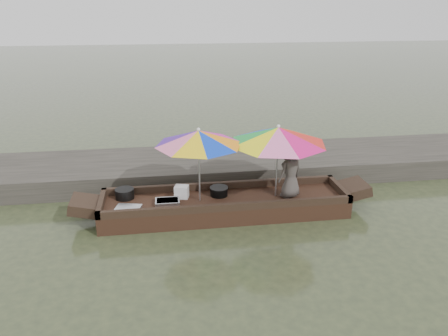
{
  "coord_description": "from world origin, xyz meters",
  "views": [
    {
      "loc": [
        -1.22,
        -8.18,
        4.2
      ],
      "look_at": [
        0.0,
        0.1,
        1.0
      ],
      "focal_mm": 35.0,
      "sensor_mm": 36.0,
      "label": 1
    }
  ],
  "objects": [
    {
      "name": "tray_crayfish",
      "position": [
        -1.19,
        -0.08,
        0.39
      ],
      "size": [
        0.49,
        0.34,
        0.09
      ],
      "primitive_type": "cube",
      "rotation": [
        0.0,
        0.0,
        -0.01
      ],
      "color": "silver",
      "rests_on": "boat_hull"
    },
    {
      "name": "boat_hull",
      "position": [
        0.0,
        0.0,
        0.17
      ],
      "size": [
        5.1,
        1.2,
        0.35
      ],
      "primitive_type": "cube",
      "color": "black",
      "rests_on": "water"
    },
    {
      "name": "water",
      "position": [
        0.0,
        0.0,
        0.0
      ],
      "size": [
        80.0,
        80.0,
        0.0
      ],
      "primitive_type": "plane",
      "color": "#303724",
      "rests_on": "ground"
    },
    {
      "name": "tray_scallop",
      "position": [
        -1.96,
        -0.24,
        0.38
      ],
      "size": [
        0.56,
        0.45,
        0.06
      ],
      "primitive_type": "cube",
      "rotation": [
        0.0,
        0.0,
        -0.25
      ],
      "color": "silver",
      "rests_on": "boat_hull"
    },
    {
      "name": "charcoal_grill",
      "position": [
        -0.1,
        0.19,
        0.44
      ],
      "size": [
        0.37,
        0.37,
        0.17
      ],
      "primitive_type": "cylinder",
      "color": "black",
      "rests_on": "boat_hull"
    },
    {
      "name": "umbrella_stern",
      "position": [
        1.09,
        0.0,
        1.12
      ],
      "size": [
        2.28,
        2.28,
        1.55
      ],
      "primitive_type": null,
      "rotation": [
        0.0,
        0.0,
        0.15
      ],
      "color": "orange",
      "rests_on": "boat_hull"
    },
    {
      "name": "cooking_pot",
      "position": [
        -2.06,
        0.34,
        0.45
      ],
      "size": [
        0.39,
        0.39,
        0.21
      ],
      "primitive_type": "cylinder",
      "color": "black",
      "rests_on": "boat_hull"
    },
    {
      "name": "supply_bag",
      "position": [
        -0.88,
        0.2,
        0.48
      ],
      "size": [
        0.33,
        0.29,
        0.26
      ],
      "primitive_type": "cube",
      "rotation": [
        0.0,
        0.0,
        -0.27
      ],
      "color": "silver",
      "rests_on": "boat_hull"
    },
    {
      "name": "dock",
      "position": [
        0.0,
        2.2,
        0.25
      ],
      "size": [
        22.0,
        2.2,
        0.5
      ],
      "primitive_type": "cube",
      "color": "#2D2B26",
      "rests_on": "ground"
    },
    {
      "name": "umbrella_bow",
      "position": [
        -0.52,
        0.0,
        1.12
      ],
      "size": [
        1.89,
        1.89,
        1.55
      ],
      "primitive_type": null,
      "rotation": [
        0.0,
        0.0,
        0.09
      ],
      "color": "#E514A5",
      "rests_on": "boat_hull"
    },
    {
      "name": "vendor",
      "position": [
        1.36,
        -0.08,
        0.92
      ],
      "size": [
        0.67,
        0.58,
        1.14
      ],
      "primitive_type": "imported",
      "rotation": [
        0.0,
        0.0,
        3.62
      ],
      "color": "#46403C",
      "rests_on": "boat_hull"
    }
  ]
}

